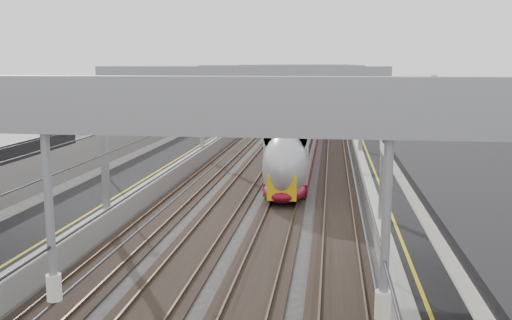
# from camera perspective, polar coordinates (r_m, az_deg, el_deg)

# --- Properties ---
(platform_left) EXTENTS (4.00, 120.00, 1.00)m
(platform_left) POSITION_cam_1_polar(r_m,az_deg,el_deg) (49.75, -6.51, 1.21)
(platform_left) COLOR black
(platform_left) RESTS_ON ground
(platform_right) EXTENTS (4.00, 120.00, 1.00)m
(platform_right) POSITION_cam_1_polar(r_m,az_deg,el_deg) (48.44, 12.18, 0.83)
(platform_right) COLOR black
(platform_right) RESTS_ON ground
(tracks) EXTENTS (11.40, 140.00, 0.20)m
(tracks) POSITION_cam_1_polar(r_m,az_deg,el_deg) (48.51, 2.70, 0.51)
(tracks) COLOR black
(tracks) RESTS_ON ground
(overhead_line) EXTENTS (13.00, 140.00, 6.60)m
(overhead_line) POSITION_cam_1_polar(r_m,az_deg,el_deg) (54.52, 3.35, 7.94)
(overhead_line) COLOR gray
(overhead_line) RESTS_ON platform_left
(overbridge) EXTENTS (22.00, 2.20, 6.90)m
(overbridge) POSITION_cam_1_polar(r_m,az_deg,el_deg) (102.84, 5.37, 8.22)
(overbridge) COLOR gray
(overbridge) RESTS_ON ground
(wall_left) EXTENTS (0.30, 120.00, 3.20)m
(wall_left) POSITION_cam_1_polar(r_m,az_deg,el_deg) (50.47, -10.07, 2.50)
(wall_left) COLOR gray
(wall_left) RESTS_ON ground
(wall_right) EXTENTS (0.30, 120.00, 3.20)m
(wall_right) POSITION_cam_1_polar(r_m,az_deg,el_deg) (48.65, 15.99, 2.02)
(wall_right) COLOR gray
(wall_right) RESTS_ON ground
(train) EXTENTS (2.50, 45.50, 3.96)m
(train) POSITION_cam_1_polar(r_m,az_deg,el_deg) (50.90, 4.67, 3.08)
(train) COLOR maroon
(train) RESTS_ON ground
(signal_green) EXTENTS (0.32, 0.32, 3.48)m
(signal_green) POSITION_cam_1_polar(r_m,az_deg,el_deg) (71.72, 0.15, 5.37)
(signal_green) COLOR black
(signal_green) RESTS_ON ground
(signal_red_near) EXTENTS (0.32, 0.32, 3.48)m
(signal_red_near) POSITION_cam_1_polar(r_m,az_deg,el_deg) (70.38, 6.89, 5.22)
(signal_red_near) COLOR black
(signal_red_near) RESTS_ON ground
(signal_red_far) EXTENTS (0.32, 0.32, 3.48)m
(signal_red_far) POSITION_cam_1_polar(r_m,az_deg,el_deg) (75.57, 8.62, 5.48)
(signal_red_far) COLOR black
(signal_red_far) RESTS_ON ground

